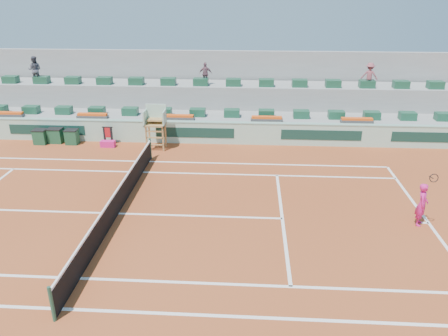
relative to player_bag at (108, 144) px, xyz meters
The scene contains 20 objects.
ground 8.00m from the player_bag, 69.88° to the right, with size 90.00×90.00×0.00m, color #933E1C.
seating_tier_lower 4.24m from the player_bag, 49.25° to the left, with size 36.00×4.00×1.20m, color #999996.
seating_tier_upper 5.64m from the player_bag, 60.14° to the left, with size 36.00×2.40×2.60m, color #999996.
stadium_back_wall 7.25m from the player_bag, 66.71° to the left, with size 36.00×0.40×4.40m, color #999996.
player_bag is the anchor object (origin of this frame).
spectator_left 7.73m from the player_bag, 142.97° to the left, with size 0.81×0.63×1.67m, color #454650.
spectator_mid 7.36m from the player_bag, 41.13° to the left, with size 0.80×0.33×1.36m, color #7B525F.
spectator_right 15.74m from the player_bag, 15.75° to the left, with size 0.95×0.55×1.48m, color #8F4750.
court_lines 8.00m from the player_bag, 69.88° to the right, with size 23.89×11.09×0.01m.
tennis_net 8.00m from the player_bag, 69.88° to the right, with size 0.10×11.97×1.10m.
advertising_hoarding 2.98m from the player_bag, 19.63° to the left, with size 36.00×0.34×1.26m.
umpire_chair 3.07m from the player_bag, ahead, with size 1.10×0.90×2.40m.
seat_row_lower 3.79m from the player_bag, 39.80° to the left, with size 32.90×0.60×0.44m.
seat_row_upper 5.67m from the player_bag, 56.73° to the left, with size 32.90×0.60×0.44m.
flower_planters 2.27m from the player_bag, 50.03° to the left, with size 26.80×0.36×0.28m.
drink_cooler_a 2.19m from the player_bag, behind, with size 0.70×0.61×0.84m.
drink_cooler_b 3.22m from the player_bag, 169.74° to the left, with size 0.82×0.71×0.84m.
drink_cooler_c 3.94m from the player_bag, behind, with size 0.72×0.63×0.84m.
towel_rack 0.61m from the player_bag, 101.80° to the left, with size 0.58×0.10×1.03m.
tennis_player 16.14m from the player_bag, 28.14° to the right, with size 0.59×0.91×2.28m.
Camera 1 is at (5.08, -14.80, 8.26)m, focal length 35.00 mm.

